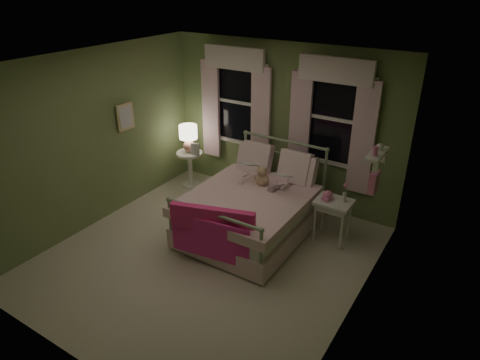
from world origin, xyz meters
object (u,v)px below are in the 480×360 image
Objects in this scene: bed at (253,209)px; child_left at (252,161)px; nightstand_left at (190,164)px; nightstand_right at (333,207)px; table_lamp at (188,136)px; child_right at (284,172)px; teddy_bear at (262,177)px.

bed is 2.85× the size of child_left.
nightstand_left and nightstand_right have the same top height.
nightstand_left is at bearing -45.00° from table_lamp.
child_left is 1.49m from table_lamp.
bed is at bearing -22.47° from nightstand_left.
child_right reaches higher than nightstand_left.
child_left reaches higher than child_right.
table_lamp is at bearing 173.56° from nightstand_right.
table_lamp is at bearing 157.53° from bed.
bed is at bearing -90.00° from teddy_bear.
bed reaches higher than table_lamp.
bed is 1.16m from nightstand_right.
bed is 1.96m from table_lamp.
bed reaches higher than nightstand_right.
nightstand_right is at bearing -164.22° from child_right.
child_left is (-0.28, 0.42, 0.54)m from bed.
teddy_bear is at bearing -14.69° from table_lamp.
child_left is at bearing 123.60° from bed.
bed is 4.22× the size of table_lamp.
child_right is at bearing -178.46° from child_left.
nightstand_right is (1.36, -0.02, -0.38)m from child_left.
nightstand_left is 1.35× the size of table_lamp.
table_lamp is 0.75× the size of nightstand_right.
teddy_bear is 1.11m from nightstand_right.
teddy_bear is at bearing 152.05° from child_left.
nightstand_right is (1.08, 0.14, -0.24)m from teddy_bear.
table_lamp is at bearing -9.98° from child_left.
nightstand_right is (0.80, -0.02, -0.34)m from child_right.
teddy_bear is at bearing -14.69° from nightstand_left.
child_left reaches higher than nightstand_left.
bed is 0.71m from child_right.
bed is 3.21× the size of child_right.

